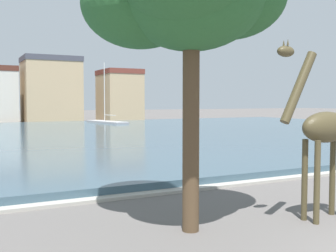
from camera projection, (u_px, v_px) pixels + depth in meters
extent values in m
cube|color=#3D5666|center=(65.00, 136.00, 37.73)|extent=(86.91, 48.53, 0.40)
cube|color=#ADA89E|center=(210.00, 187.00, 15.93)|extent=(86.91, 0.50, 0.12)
cylinder|color=#4C4228|center=(317.00, 182.00, 11.26)|extent=(0.17, 0.17, 2.32)
cylinder|color=#4C4228|center=(305.00, 180.00, 11.64)|extent=(0.17, 0.17, 2.32)
cylinder|color=#4C4228|center=(332.00, 176.00, 12.21)|extent=(0.17, 0.17, 2.32)
ellipsoid|color=#4C4228|center=(326.00, 127.00, 11.64)|extent=(1.82, 0.74, 0.89)
cylinder|color=#4C4228|center=(299.00, 87.00, 11.03)|extent=(1.22, 0.30, 1.98)
ellipsoid|color=#4C4228|center=(286.00, 51.00, 10.73)|extent=(0.56, 0.32, 0.30)
cone|color=#4C4228|center=(288.00, 42.00, 10.66)|extent=(0.06, 0.06, 0.17)
cone|color=#4C4228|center=(284.00, 43.00, 10.78)|extent=(0.06, 0.06, 0.17)
cube|color=#939399|center=(107.00, 124.00, 56.65)|extent=(3.46, 8.65, 0.61)
ellipsoid|color=#939399|center=(94.00, 122.00, 59.83)|extent=(2.27, 3.22, 0.58)
cube|color=#B1B1B5|center=(107.00, 121.00, 56.63)|extent=(3.39, 8.48, 0.06)
cylinder|color=silver|center=(104.00, 92.00, 56.89)|extent=(0.12, 0.12, 8.15)
cylinder|color=silver|center=(110.00, 115.00, 55.91)|extent=(0.61, 2.92, 0.08)
cylinder|color=brown|center=(191.00, 136.00, 10.57)|extent=(0.43, 0.43, 4.98)
ellipsoid|color=#285B2D|center=(140.00, 4.00, 10.87)|extent=(3.13, 3.13, 2.35)
cube|color=tan|center=(51.00, 93.00, 64.12)|extent=(8.36, 7.41, 9.48)
cube|color=#42424C|center=(51.00, 60.00, 63.81)|extent=(8.52, 7.56, 0.80)
cube|color=tan|center=(119.00, 98.00, 67.99)|extent=(5.84, 7.60, 7.78)
cube|color=brown|center=(119.00, 72.00, 67.73)|extent=(5.96, 7.75, 0.80)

